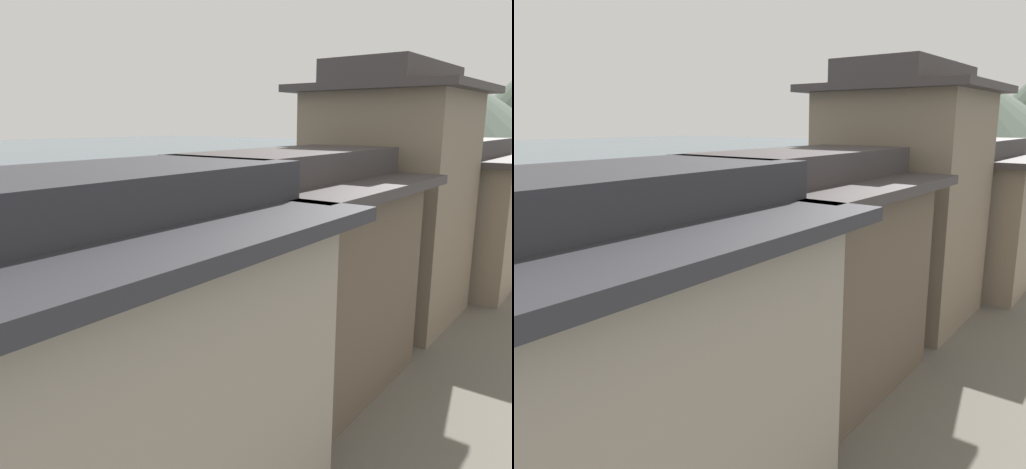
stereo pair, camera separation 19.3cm
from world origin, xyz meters
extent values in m
cube|color=brown|center=(-5.37, 26.94, 0.14)|extent=(5.53, 1.82, 0.29)
cube|color=brown|center=(-7.91, 26.49, 0.41)|extent=(0.49, 0.83, 0.26)
cube|color=brown|center=(-2.83, 27.40, 0.41)|extent=(0.49, 0.83, 0.26)
cube|color=brown|center=(-5.30, 26.56, 0.33)|extent=(4.90, 0.96, 0.08)
cube|color=brown|center=(-5.44, 27.33, 0.33)|extent=(4.90, 0.96, 0.08)
ellipsoid|color=olive|center=(-5.37, 26.94, 0.50)|extent=(1.21, 0.96, 0.43)
cube|color=#423328|center=(-2.36, 11.95, 0.14)|extent=(3.03, 3.26, 0.28)
cube|color=#423328|center=(-1.28, 13.17, 0.40)|extent=(0.84, 0.81, 0.25)
cube|color=#423328|center=(-3.44, 10.73, 0.40)|extent=(0.84, 0.81, 0.25)
cube|color=#423328|center=(-2.67, 12.22, 0.32)|extent=(2.08, 2.34, 0.08)
cube|color=#423328|center=(-2.06, 11.68, 0.32)|extent=(2.08, 2.34, 0.08)
ellipsoid|color=olive|center=(-2.36, 11.95, 0.50)|extent=(1.36, 1.38, 0.44)
cube|color=brown|center=(6.32, 49.10, 0.14)|extent=(1.46, 3.83, 0.29)
cube|color=brown|center=(6.09, 50.81, 0.42)|extent=(0.91, 0.47, 0.26)
cube|color=brown|center=(6.54, 47.40, 0.42)|extent=(0.91, 0.47, 0.26)
cube|color=brown|center=(5.87, 49.04, 0.33)|extent=(0.51, 3.22, 0.08)
cube|color=brown|center=(6.76, 49.16, 0.33)|extent=(0.51, 3.22, 0.08)
cube|color=brown|center=(6.17, 26.28, 0.13)|extent=(1.05, 4.36, 0.26)
cube|color=brown|center=(6.12, 28.30, 0.38)|extent=(0.86, 0.38, 0.24)
cube|color=brown|center=(6.21, 24.27, 0.38)|extent=(0.86, 0.38, 0.24)
cube|color=brown|center=(5.73, 26.27, 0.30)|extent=(0.17, 3.84, 0.08)
cube|color=brown|center=(6.60, 26.30, 0.30)|extent=(0.17, 3.84, 0.08)
cube|color=#232326|center=(-1.97, 43.38, 0.10)|extent=(3.03, 3.38, 0.20)
cube|color=#232326|center=(-0.98, 42.16, 0.29)|extent=(1.01, 0.92, 0.18)
cube|color=#232326|center=(-2.95, 44.61, 0.29)|extent=(1.01, 0.92, 0.18)
cube|color=#232326|center=(-1.56, 43.71, 0.24)|extent=(1.91, 2.34, 0.08)
cube|color=#232326|center=(-2.38, 43.06, 0.24)|extent=(1.91, 2.34, 0.08)
cube|color=brown|center=(6.67, 7.61, 0.10)|extent=(0.96, 4.44, 0.21)
cube|color=brown|center=(6.62, 9.67, 0.30)|extent=(0.79, 0.38, 0.19)
cube|color=brown|center=(6.71, 5.55, 0.30)|extent=(0.79, 0.38, 0.19)
cube|color=brown|center=(6.28, 7.60, 0.25)|extent=(0.17, 3.92, 0.08)
cube|color=brown|center=(7.06, 7.62, 0.25)|extent=(0.17, 3.92, 0.08)
cube|color=brown|center=(6.19, 36.66, 0.12)|extent=(2.23, 4.98, 0.23)
cube|color=brown|center=(5.63, 38.88, 0.33)|extent=(1.03, 0.59, 0.21)
cube|color=brown|center=(6.75, 34.45, 0.33)|extent=(1.03, 0.59, 0.21)
cube|color=brown|center=(5.71, 36.54, 0.27)|extent=(1.15, 4.25, 0.08)
cube|color=brown|center=(6.67, 36.79, 0.27)|extent=(1.15, 4.25, 0.08)
ellipsoid|color=olive|center=(6.19, 36.66, 0.50)|extent=(1.27, 1.55, 0.53)
cube|color=#232326|center=(0.25, 38.19, 0.15)|extent=(1.28, 4.08, 0.29)
cube|color=#232326|center=(0.17, 40.06, 0.42)|extent=(1.01, 0.40, 0.26)
cube|color=#232326|center=(0.33, 36.32, 0.42)|extent=(1.01, 0.40, 0.26)
cube|color=#232326|center=(-0.26, 38.17, 0.33)|extent=(0.23, 3.54, 0.08)
cube|color=#232326|center=(0.76, 38.21, 0.33)|extent=(0.23, 3.54, 0.08)
cube|color=gray|center=(12.23, 1.54, 3.18)|extent=(5.47, 6.61, 5.20)
cube|color=#2D2D33|center=(12.23, 1.54, 5.90)|extent=(6.37, 7.51, 0.24)
cube|color=#2D2D33|center=(12.23, 1.54, 6.37)|extent=(3.28, 7.51, 0.70)
cube|color=brown|center=(11.89, 8.14, 3.18)|extent=(4.80, 5.55, 5.20)
cube|color=#4D4135|center=(9.14, 8.14, 3.18)|extent=(0.70, 5.55, 0.16)
cube|color=#3D3838|center=(11.89, 8.14, 5.90)|extent=(5.70, 6.45, 0.24)
cube|color=#3D3838|center=(11.89, 8.14, 6.37)|extent=(2.88, 6.45, 0.70)
cube|color=#7F705B|center=(11.92, 14.24, 4.48)|extent=(4.85, 4.54, 7.80)
cube|color=brown|center=(9.14, 14.24, 3.18)|extent=(0.70, 4.54, 0.16)
cube|color=brown|center=(9.14, 14.24, 5.78)|extent=(0.70, 4.54, 0.16)
cube|color=#3D3838|center=(11.92, 14.24, 8.50)|extent=(5.75, 5.44, 0.24)
cube|color=#3D3838|center=(11.92, 14.24, 8.97)|extent=(2.91, 5.44, 0.70)
cube|color=gray|center=(12.40, 19.63, 3.18)|extent=(5.81, 5.21, 5.20)
cube|color=#6E6151|center=(9.14, 19.63, 3.18)|extent=(0.70, 5.21, 0.16)
cube|color=#3D3838|center=(12.40, 19.63, 5.90)|extent=(6.71, 6.11, 0.24)
cube|color=#3D3838|center=(12.40, 19.63, 6.37)|extent=(3.49, 6.11, 0.70)
cube|color=gray|center=(0.00, 62.74, 4.40)|extent=(29.87, 2.40, 0.60)
cylinder|color=gray|center=(-8.96, 62.74, 2.05)|extent=(1.80, 1.80, 4.10)
cube|color=gray|center=(0.00, 63.74, 5.05)|extent=(29.87, 0.30, 0.70)
cone|color=#5B6B5B|center=(-15.26, 100.94, 9.57)|extent=(57.96, 57.96, 19.14)
camera|label=1|loc=(18.87, -2.59, 7.40)|focal=35.30mm
camera|label=2|loc=(19.02, -2.47, 7.40)|focal=35.30mm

